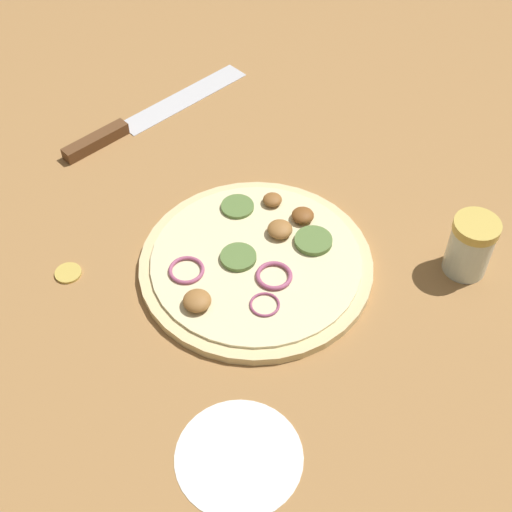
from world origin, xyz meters
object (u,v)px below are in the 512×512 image
pizza (256,262)px  knife (131,124)px  loose_cap (68,272)px  spice_jar (470,246)px

pizza → knife: size_ratio=0.87×
pizza → knife: pizza is taller
pizza → loose_cap: bearing=-142.4°
pizza → spice_jar: (0.21, 0.15, 0.03)m
knife → spice_jar: (0.53, 0.03, 0.03)m
spice_jar → loose_cap: (-0.40, -0.29, -0.04)m
spice_jar → loose_cap: bearing=-144.1°
knife → pizza: bearing=-99.3°
loose_cap → spice_jar: bearing=35.9°
loose_cap → knife: bearing=116.0°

